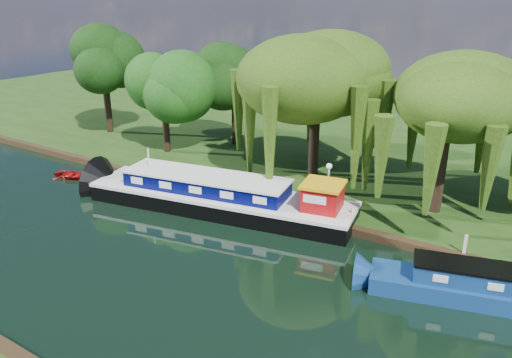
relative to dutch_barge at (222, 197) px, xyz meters
The scene contains 11 objects.
ground 8.47m from the dutch_barge, 54.29° to the right, with size 120.00×120.00×0.00m, color black.
far_bank 27.61m from the dutch_barge, 79.73° to the left, with size 120.00×52.00×0.45m, color #1B360E.
dutch_barge is the anchor object (origin of this frame).
red_dinghy 12.76m from the dutch_barge, behind, with size 1.92×2.69×0.56m, color #9A0B0D.
willow_left 10.02m from the dutch_barge, 70.13° to the left, with size 7.93×7.93×9.50m.
willow_right 14.02m from the dutch_barge, 28.06° to the left, with size 6.88×6.88×8.38m.
tree_far_left 12.95m from the dutch_barge, 148.49° to the left, with size 4.85×4.85×7.81m.
tree_far_back 21.26m from the dutch_barge, 157.24° to the left, with size 5.19×5.19×8.73m.
tree_far_mid 13.81m from the dutch_barge, 121.55° to the left, with size 4.72×4.72×7.72m.
lamppost 6.72m from the dutch_barge, 34.02° to the left, with size 0.36×0.36×2.56m.
mooring_posts 4.69m from the dutch_barge, 19.41° to the left, with size 19.16×0.16×1.00m.
Camera 1 is at (12.27, -15.76, 12.69)m, focal length 35.00 mm.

